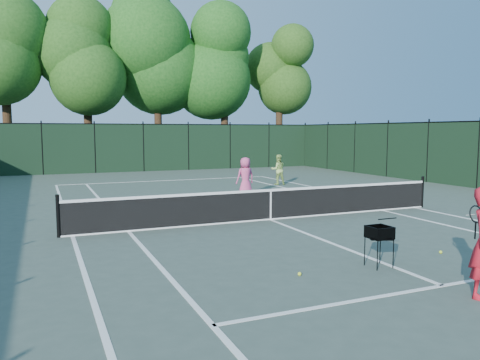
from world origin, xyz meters
name	(u,v)px	position (x,y,z in m)	size (l,w,h in m)	color
ground	(270,220)	(0.00, 0.00, 0.00)	(90.00, 90.00, 0.00)	#414F44
sideline_doubles_left	(73,236)	(-5.49, 0.00, 0.00)	(0.10, 23.77, 0.01)	white
sideline_doubles_right	(415,208)	(5.49, 0.00, 0.00)	(0.10, 23.77, 0.01)	white
sideline_singles_left	(129,231)	(-4.12, 0.00, 0.00)	(0.10, 23.77, 0.01)	white
sideline_singles_right	(382,210)	(4.12, 0.00, 0.00)	(0.10, 23.77, 0.01)	white
baseline_far	(168,180)	(0.00, 11.88, 0.00)	(10.97, 0.10, 0.01)	white
service_line_near	(443,286)	(0.00, -6.40, 0.00)	(8.23, 0.10, 0.01)	white
service_line_far	(201,193)	(0.00, 6.40, 0.00)	(8.23, 0.10, 0.01)	white
center_service_line	(270,220)	(0.00, 0.00, 0.00)	(0.10, 12.80, 0.01)	white
tennis_net	(270,204)	(0.00, 0.00, 0.48)	(11.69, 0.09, 1.06)	black
fence_far	(144,148)	(0.00, 18.00, 1.50)	(24.00, 0.05, 3.00)	black
tree_1	(3,35)	(-8.00, 22.00, 8.69)	(6.80, 6.80, 13.98)	black
tree_2	(86,55)	(-3.00, 21.80, 7.73)	(6.00, 6.00, 12.40)	black
tree_3	(157,42)	(2.00, 22.30, 9.01)	(7.00, 7.00, 14.45)	black
tree_4	(224,57)	(7.00, 21.60, 8.14)	(6.20, 6.20, 12.97)	black
tree_5	(280,67)	(12.00, 22.10, 7.71)	(5.80, 5.80, 12.23)	black
player_pink	(245,177)	(1.37, 4.91, 0.78)	(0.80, 0.56, 1.55)	#CC487E
player_green	(278,170)	(4.43, 7.92, 0.73)	(0.81, 0.68, 1.46)	#9DC261
ball_hopper	(379,233)	(-0.25, -5.08, 0.66)	(0.55, 0.55, 0.79)	black
loose_ball_near_cart	(441,252)	(1.60, -4.83, 0.03)	(0.07, 0.07, 0.07)	#BDDE2D
loose_ball_midcourt	(300,274)	(-1.93, -4.97, 0.03)	(0.07, 0.07, 0.07)	#C8DD2D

